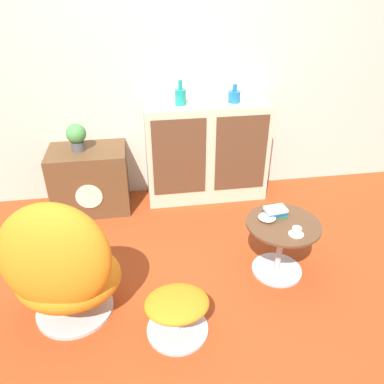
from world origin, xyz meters
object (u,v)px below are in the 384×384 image
egg_chair (62,269)px  tv_console (90,179)px  vase_inner_left (234,96)px  teacup (296,232)px  vase_leftmost (180,96)px  sideboard (207,152)px  potted_plant (76,136)px  book_stack (275,212)px  coffee_table (281,242)px  ottoman (177,309)px  bowl (267,217)px

egg_chair → tv_console: bearing=87.8°
vase_inner_left → teacup: vase_inner_left is taller
egg_chair → vase_leftmost: size_ratio=4.18×
sideboard → egg_chair: bearing=-129.4°
vase_inner_left → tv_console: bearing=-177.8°
sideboard → potted_plant: 1.21m
potted_plant → vase_inner_left: bearing=2.1°
tv_console → teacup: (1.48, -1.31, 0.17)m
potted_plant → book_stack: 1.84m
egg_chair → coffee_table: 1.52m
ottoman → bowl: (0.72, 0.49, 0.27)m
sideboard → potted_plant: (-1.18, -0.05, 0.26)m
potted_plant → bowl: 1.80m
coffee_table → egg_chair: bearing=-171.8°
potted_plant → teacup: 2.04m
tv_console → egg_chair: bearing=-92.2°
egg_chair → vase_leftmost: bearing=57.1°
tv_console → egg_chair: 1.39m
egg_chair → book_stack: size_ratio=5.37×
bowl → vase_leftmost: bearing=111.9°
vase_inner_left → bowl: 1.28m
vase_leftmost → vase_inner_left: 0.49m
bowl → teacup: bearing=-55.9°
bowl → ottoman: bearing=-145.4°
teacup → bowl: (-0.14, 0.20, -0.00)m
bowl → book_stack: bearing=29.5°
sideboard → bowl: size_ratio=9.04×
bowl → vase_inner_left: bearing=88.6°
vase_inner_left → ottoman: bearing=-114.3°
coffee_table → tv_console: bearing=141.1°
sideboard → teacup: sideboard is taller
vase_leftmost → potted_plant: 0.98m
vase_leftmost → bowl: size_ratio=1.71×
coffee_table → vase_inner_left: (-0.07, 1.22, 0.74)m
vase_inner_left → potted_plant: (-1.43, -0.05, -0.28)m
ottoman → coffee_table: bearing=27.9°
egg_chair → sideboard: bearing=50.6°
vase_leftmost → book_stack: bearing=-64.0°
tv_console → ottoman: bearing=-68.7°
sideboard → tv_console: bearing=-177.5°
sideboard → book_stack: size_ratio=6.80×
vase_leftmost → sideboard: bearing=-0.9°
book_stack → potted_plant: bearing=144.3°
tv_console → vase_leftmost: size_ratio=3.17×
teacup → book_stack: book_stack is taller
egg_chair → vase_inner_left: vase_inner_left is taller
coffee_table → book_stack: 0.22m
tv_console → book_stack: size_ratio=4.07×
tv_console → vase_leftmost: bearing=3.4°
book_stack → sideboard: bearing=104.9°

